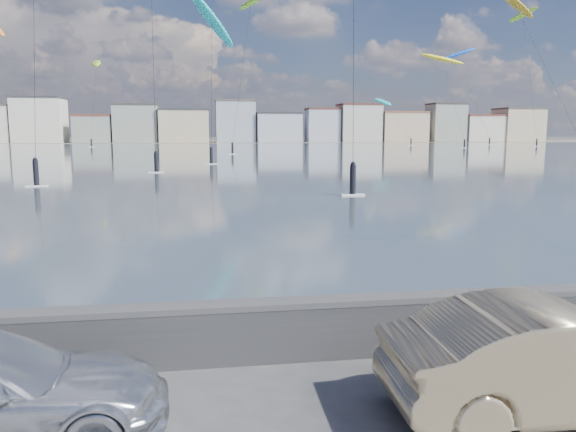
% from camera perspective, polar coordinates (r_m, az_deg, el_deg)
% --- Properties ---
extents(bay_water, '(500.00, 177.00, 0.00)m').
position_cam_1_polar(bay_water, '(97.57, -8.47, 6.32)').
color(bay_water, '#384856').
rests_on(bay_water, ground).
extents(far_shore_strip, '(500.00, 60.00, 0.00)m').
position_cam_1_polar(far_shore_strip, '(206.03, -8.66, 7.47)').
color(far_shore_strip, '#4C473D').
rests_on(far_shore_strip, ground).
extents(seawall, '(400.00, 0.36, 1.08)m').
position_cam_1_polar(seawall, '(9.27, -4.99, -11.30)').
color(seawall, '#28282B').
rests_on(seawall, ground).
extents(far_buildings, '(240.79, 13.26, 14.60)m').
position_cam_1_polar(far_buildings, '(192.02, -8.29, 9.20)').
color(far_buildings, beige).
rests_on(far_buildings, ground).
extents(car_champagne, '(4.62, 1.68, 1.51)m').
position_cam_1_polar(car_champagne, '(8.43, 25.76, -12.95)').
color(car_champagne, tan).
rests_on(car_champagne, ground).
extents(kitesurfer_0, '(6.56, 17.93, 13.65)m').
position_cam_1_polar(kitesurfer_0, '(164.68, 9.66, 11.30)').
color(kitesurfer_0, '#19BFBF').
rests_on(kitesurfer_0, ground).
extents(kitesurfer_2, '(10.90, 15.04, 22.81)m').
position_cam_1_polar(kitesurfer_2, '(143.97, 15.39, 15.08)').
color(kitesurfer_2, yellow).
rests_on(kitesurfer_2, ground).
extents(kitesurfer_6, '(10.54, 18.16, 28.47)m').
position_cam_1_polar(kitesurfer_6, '(177.44, 16.85, 15.38)').
color(kitesurfer_6, blue).
rests_on(kitesurfer_6, ground).
extents(kitesurfer_7, '(7.39, 13.38, 26.73)m').
position_cam_1_polar(kitesurfer_7, '(103.56, -3.83, 20.61)').
color(kitesurfer_7, '#8CD826').
rests_on(kitesurfer_7, ground).
extents(kitesurfer_8, '(3.67, 16.38, 22.55)m').
position_cam_1_polar(kitesurfer_8, '(155.19, -18.90, 14.30)').
color(kitesurfer_8, '#8CD826').
rests_on(kitesurfer_8, ground).
extents(kitesurfer_12, '(8.08, 17.48, 22.11)m').
position_cam_1_polar(kitesurfer_12, '(78.52, -7.75, 19.05)').
color(kitesurfer_12, '#19BFBF').
rests_on(kitesurfer_12, ground).
extents(kitesurfer_14, '(7.82, 17.44, 25.28)m').
position_cam_1_polar(kitesurfer_14, '(95.97, 22.13, 19.22)').
color(kitesurfer_14, '#BF8C19').
rests_on(kitesurfer_14, ground).
extents(kitesurfer_18, '(6.90, 19.41, 36.28)m').
position_cam_1_polar(kitesurfer_18, '(169.41, 22.77, 18.14)').
color(kitesurfer_18, '#8CD826').
rests_on(kitesurfer_18, ground).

